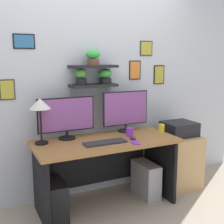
{
  "coord_description": "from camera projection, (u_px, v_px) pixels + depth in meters",
  "views": [
    {
      "loc": [
        -1.24,
        -2.72,
        1.61
      ],
      "look_at": [
        0.1,
        0.05,
        1.03
      ],
      "focal_mm": 47.04,
      "sensor_mm": 36.0,
      "label": 1
    }
  ],
  "objects": [
    {
      "name": "cell_phone",
      "position": [
        135.0,
        143.0,
        2.97
      ],
      "size": [
        0.1,
        0.15,
        0.01
      ],
      "primitive_type": "cube",
      "rotation": [
        0.0,
        0.0,
        -0.19
      ],
      "color": "purple",
      "rests_on": "desk"
    },
    {
      "name": "monitor_right",
      "position": [
        126.0,
        110.0,
        3.4
      ],
      "size": [
        0.57,
        0.18,
        0.47
      ],
      "color": "black",
      "rests_on": "desk"
    },
    {
      "name": "computer_tower_right",
      "position": [
        146.0,
        179.0,
        3.43
      ],
      "size": [
        0.18,
        0.4,
        0.4
      ],
      "primitive_type": "cube",
      "color": "#99999E",
      "rests_on": "ground"
    },
    {
      "name": "desk_lamp",
      "position": [
        40.0,
        107.0,
        2.88
      ],
      "size": [
        0.21,
        0.21,
        0.46
      ],
      "color": "black",
      "rests_on": "desk"
    },
    {
      "name": "drawer_cabinet",
      "position": [
        178.0,
        160.0,
        3.7
      ],
      "size": [
        0.44,
        0.5,
        0.65
      ],
      "primitive_type": "cube",
      "color": "tan",
      "rests_on": "ground"
    },
    {
      "name": "back_wall_assembly",
      "position": [
        90.0,
        80.0,
        3.37
      ],
      "size": [
        4.4,
        0.24,
        2.7
      ],
      "color": "silver",
      "rests_on": "ground"
    },
    {
      "name": "computer_mouse",
      "position": [
        133.0,
        138.0,
        3.11
      ],
      "size": [
        0.06,
        0.09,
        0.03
      ],
      "primitive_type": "ellipsoid",
      "color": "#2D2D33",
      "rests_on": "desk"
    },
    {
      "name": "coffee_mug",
      "position": [
        130.0,
        132.0,
        3.23
      ],
      "size": [
        0.08,
        0.08,
        0.09
      ],
      "primitive_type": "cylinder",
      "color": "purple",
      "rests_on": "desk"
    },
    {
      "name": "keyboard",
      "position": [
        105.0,
        142.0,
        2.96
      ],
      "size": [
        0.44,
        0.14,
        0.02
      ],
      "primitive_type": "cube",
      "color": "#2D2D33",
      "rests_on": "desk"
    },
    {
      "name": "desk",
      "position": [
        104.0,
        157.0,
        3.18
      ],
      "size": [
        1.52,
        0.68,
        0.75
      ],
      "color": "#9E6B38",
      "rests_on": "ground"
    },
    {
      "name": "printer",
      "position": [
        179.0,
        129.0,
        3.63
      ],
      "size": [
        0.38,
        0.34,
        0.17
      ],
      "primitive_type": "cube",
      "color": "black",
      "rests_on": "drawer_cabinet"
    },
    {
      "name": "pen_cup",
      "position": [
        161.0,
        128.0,
        3.37
      ],
      "size": [
        0.07,
        0.07,
        0.1
      ],
      "primitive_type": "cylinder",
      "color": "yellow",
      "rests_on": "desk"
    },
    {
      "name": "ground_plane",
      "position": [
        106.0,
        205.0,
        3.24
      ],
      "size": [
        8.0,
        8.0,
        0.0
      ],
      "primitive_type": "plane",
      "color": "tan"
    },
    {
      "name": "computer_tower_left",
      "position": [
        55.0,
        199.0,
        2.97
      ],
      "size": [
        0.18,
        0.4,
        0.39
      ],
      "primitive_type": "cube",
      "color": "black",
      "rests_on": "ground"
    },
    {
      "name": "monitor_left",
      "position": [
        66.0,
        117.0,
        3.09
      ],
      "size": [
        0.61,
        0.18,
        0.45
      ],
      "color": "black",
      "rests_on": "desk"
    }
  ]
}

